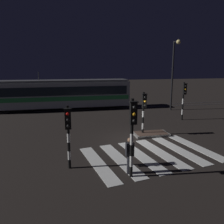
{
  "coord_description": "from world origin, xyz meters",
  "views": [
    {
      "loc": [
        -4.62,
        -13.13,
        4.85
      ],
      "look_at": [
        -1.08,
        2.97,
        1.4
      ],
      "focal_mm": 36.15,
      "sensor_mm": 36.0,
      "label": 1
    }
  ],
  "objects_px": {
    "tram": "(61,94)",
    "traffic_light_kerb_mid_left": "(133,127)",
    "traffic_light_corner_near_left": "(68,128)",
    "traffic_light_median_centre": "(144,107)",
    "street_lamp_trackside_right": "(174,67)",
    "pedestrian_waiting_at_kerb": "(130,156)",
    "traffic_light_corner_far_right": "(184,95)"
  },
  "relations": [
    {
      "from": "traffic_light_corner_far_right",
      "to": "traffic_light_median_centre",
      "type": "height_order",
      "value": "traffic_light_corner_far_right"
    },
    {
      "from": "pedestrian_waiting_at_kerb",
      "to": "traffic_light_corner_near_left",
      "type": "bearing_deg",
      "value": 158.01
    },
    {
      "from": "tram",
      "to": "pedestrian_waiting_at_kerb",
      "type": "relative_size",
      "value": 8.86
    },
    {
      "from": "tram",
      "to": "traffic_light_corner_far_right",
      "type": "bearing_deg",
      "value": -35.08
    },
    {
      "from": "traffic_light_corner_near_left",
      "to": "pedestrian_waiting_at_kerb",
      "type": "bearing_deg",
      "value": -21.99
    },
    {
      "from": "traffic_light_corner_far_right",
      "to": "tram",
      "type": "distance_m",
      "value": 12.91
    },
    {
      "from": "traffic_light_corner_near_left",
      "to": "pedestrian_waiting_at_kerb",
      "type": "height_order",
      "value": "traffic_light_corner_near_left"
    },
    {
      "from": "traffic_light_kerb_mid_left",
      "to": "street_lamp_trackside_right",
      "type": "relative_size",
      "value": 0.48
    },
    {
      "from": "traffic_light_median_centre",
      "to": "traffic_light_kerb_mid_left",
      "type": "bearing_deg",
      "value": -114.68
    },
    {
      "from": "street_lamp_trackside_right",
      "to": "traffic_light_corner_near_left",
      "type": "bearing_deg",
      "value": -133.47
    },
    {
      "from": "traffic_light_kerb_mid_left",
      "to": "pedestrian_waiting_at_kerb",
      "type": "height_order",
      "value": "traffic_light_kerb_mid_left"
    },
    {
      "from": "pedestrian_waiting_at_kerb",
      "to": "traffic_light_median_centre",
      "type": "bearing_deg",
      "value": 63.89
    },
    {
      "from": "traffic_light_corner_near_left",
      "to": "traffic_light_median_centre",
      "type": "height_order",
      "value": "same"
    },
    {
      "from": "traffic_light_kerb_mid_left",
      "to": "pedestrian_waiting_at_kerb",
      "type": "distance_m",
      "value": 1.48
    },
    {
      "from": "pedestrian_waiting_at_kerb",
      "to": "tram",
      "type": "bearing_deg",
      "value": 100.44
    },
    {
      "from": "traffic_light_median_centre",
      "to": "pedestrian_waiting_at_kerb",
      "type": "relative_size",
      "value": 1.78
    },
    {
      "from": "pedestrian_waiting_at_kerb",
      "to": "street_lamp_trackside_right",
      "type": "bearing_deg",
      "value": 56.23
    },
    {
      "from": "traffic_light_kerb_mid_left",
      "to": "street_lamp_trackside_right",
      "type": "xyz_separation_m",
      "value": [
        8.73,
        13.42,
        2.32
      ]
    },
    {
      "from": "traffic_light_median_centre",
      "to": "tram",
      "type": "bearing_deg",
      "value": 116.98
    },
    {
      "from": "traffic_light_kerb_mid_left",
      "to": "traffic_light_median_centre",
      "type": "bearing_deg",
      "value": 65.32
    },
    {
      "from": "traffic_light_corner_near_left",
      "to": "traffic_light_corner_far_right",
      "type": "xyz_separation_m",
      "value": [
        10.21,
        7.68,
        0.22
      ]
    },
    {
      "from": "traffic_light_corner_near_left",
      "to": "traffic_light_median_centre",
      "type": "bearing_deg",
      "value": 38.81
    },
    {
      "from": "traffic_light_corner_near_left",
      "to": "traffic_light_kerb_mid_left",
      "type": "height_order",
      "value": "traffic_light_kerb_mid_left"
    },
    {
      "from": "traffic_light_corner_near_left",
      "to": "traffic_light_median_centre",
      "type": "xyz_separation_m",
      "value": [
        5.21,
        4.19,
        0.0
      ]
    },
    {
      "from": "traffic_light_corner_near_left",
      "to": "street_lamp_trackside_right",
      "type": "bearing_deg",
      "value": 46.53
    },
    {
      "from": "traffic_light_kerb_mid_left",
      "to": "pedestrian_waiting_at_kerb",
      "type": "bearing_deg",
      "value": 87.26
    },
    {
      "from": "traffic_light_corner_far_right",
      "to": "pedestrian_waiting_at_kerb",
      "type": "height_order",
      "value": "traffic_light_corner_far_right"
    },
    {
      "from": "tram",
      "to": "traffic_light_kerb_mid_left",
      "type": "bearing_deg",
      "value": -79.86
    },
    {
      "from": "tram",
      "to": "street_lamp_trackside_right",
      "type": "bearing_deg",
      "value": -15.0
    },
    {
      "from": "traffic_light_corner_far_right",
      "to": "traffic_light_median_centre",
      "type": "relative_size",
      "value": 1.11
    },
    {
      "from": "traffic_light_corner_far_right",
      "to": "street_lamp_trackside_right",
      "type": "bearing_deg",
      "value": 75.18
    },
    {
      "from": "pedestrian_waiting_at_kerb",
      "to": "traffic_light_corner_far_right",
      "type": "bearing_deg",
      "value": 49.1
    }
  ]
}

